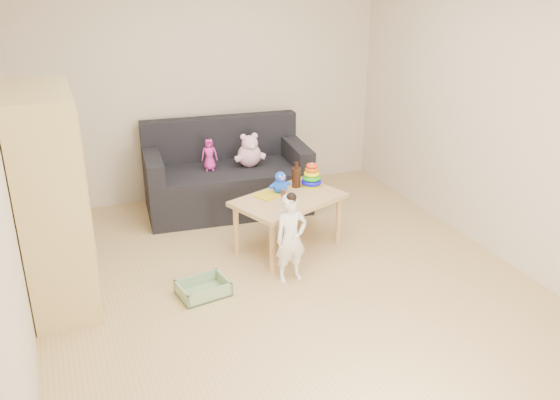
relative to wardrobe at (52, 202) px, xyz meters
name	(u,v)px	position (x,y,z in m)	size (l,w,h in m)	color
room	(286,135)	(1.75, -0.41, 0.44)	(4.50, 4.50, 4.50)	tan
wardrobe	(52,202)	(0.00, 0.00, 0.00)	(0.48, 0.95, 1.71)	tan
sofa	(227,188)	(1.76, 1.27, -0.62)	(1.71, 0.86, 0.48)	black
play_table	(288,223)	(2.02, 0.17, -0.60)	(0.98, 0.62, 0.52)	tan
storage_bin	(203,288)	(1.05, -0.35, -0.80)	(0.40, 0.30, 0.12)	#84A578
toddler	(291,239)	(1.81, -0.38, -0.48)	(0.28, 0.19, 0.75)	white
pink_bear	(249,153)	(2.00, 1.22, -0.22)	(0.27, 0.23, 0.31)	#F1B1CE
doll	(209,155)	(1.58, 1.27, -0.21)	(0.17, 0.11, 0.33)	#EA2BAD
ring_stacker	(312,177)	(2.34, 0.36, -0.25)	(0.20, 0.20, 0.23)	#C4D10B
brown_bottle	(296,177)	(2.19, 0.39, -0.24)	(0.08, 0.08, 0.25)	black
blue_plush	(280,182)	(1.99, 0.30, -0.23)	(0.18, 0.14, 0.22)	#1C58FF
wooden_figure	(283,194)	(1.96, 0.14, -0.29)	(0.04, 0.03, 0.11)	brown
yellow_book	(267,195)	(1.85, 0.27, -0.33)	(0.19, 0.19, 0.01)	gold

